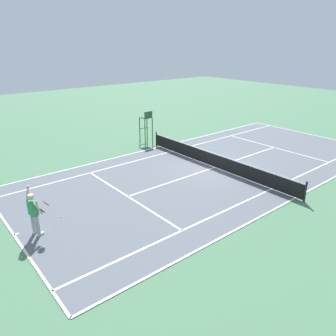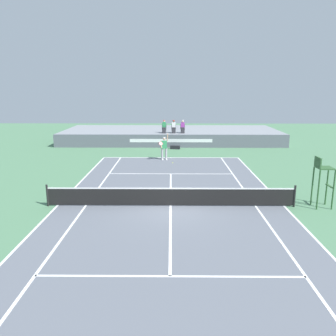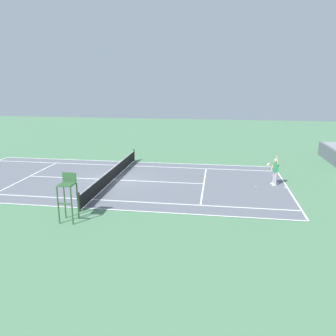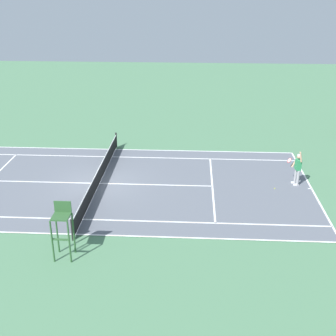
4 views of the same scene
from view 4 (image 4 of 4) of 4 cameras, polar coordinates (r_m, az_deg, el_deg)
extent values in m
plane|color=#4C7A56|center=(25.60, -8.76, -2.00)|extent=(80.00, 80.00, 0.00)
cube|color=slate|center=(25.60, -8.77, -1.98)|extent=(10.98, 23.78, 0.02)
cube|color=white|center=(25.94, 17.92, -2.52)|extent=(10.98, 0.10, 0.01)
cube|color=white|center=(30.56, -6.74, 2.39)|extent=(0.10, 23.78, 0.01)
cube|color=white|center=(20.89, -11.76, -8.32)|extent=(0.10, 23.78, 0.01)
cube|color=white|center=(29.30, -7.19, 1.43)|extent=(0.10, 23.78, 0.01)
cube|color=white|center=(22.04, -10.88, -6.47)|extent=(0.10, 23.78, 0.01)
cube|color=white|center=(25.09, 5.70, -2.32)|extent=(8.22, 0.10, 0.01)
cube|color=white|center=(25.59, -8.77, -1.96)|extent=(0.10, 12.80, 0.01)
cube|color=white|center=(25.91, 17.70, -2.52)|extent=(0.10, 0.20, 0.01)
cylinder|color=black|center=(30.80, -6.65, 3.57)|extent=(0.10, 0.10, 1.07)
cylinder|color=black|center=(20.26, -12.19, -7.74)|extent=(0.10, 0.10, 1.07)
cube|color=black|center=(25.41, -8.83, -1.02)|extent=(11.78, 0.02, 0.84)
cube|color=white|center=(25.24, -8.89, -0.15)|extent=(11.78, 0.03, 0.06)
cylinder|color=#9E9EA3|center=(25.92, 16.29, -1.27)|extent=(0.15, 0.15, 0.92)
cylinder|color=#9E9EA3|center=(26.18, 16.01, -0.99)|extent=(0.15, 0.15, 0.92)
cube|color=white|center=(26.06, 16.08, -2.10)|extent=(0.18, 0.30, 0.10)
cube|color=white|center=(26.32, 15.80, -1.81)|extent=(0.18, 0.30, 0.10)
cube|color=#2D8C51|center=(25.76, 16.34, 0.42)|extent=(0.44, 0.32, 0.60)
sphere|color=tan|center=(25.59, 16.45, 1.39)|extent=(0.22, 0.22, 0.22)
cylinder|color=white|center=(25.56, 16.47, 1.57)|extent=(0.21, 0.21, 0.06)
cylinder|color=tan|center=(25.33, 16.65, 1.36)|extent=(0.13, 0.23, 0.61)
cylinder|color=tan|center=(25.93, 15.91, 0.66)|extent=(0.16, 0.34, 0.56)
cylinder|color=black|center=(25.96, 15.60, 0.42)|extent=(0.08, 0.19, 0.25)
torus|color=red|center=(25.83, 15.28, 0.96)|extent=(0.34, 0.25, 0.26)
cylinder|color=silver|center=(25.83, 15.28, 0.96)|extent=(0.30, 0.21, 0.22)
sphere|color=#D1E533|center=(25.36, 13.51, -2.57)|extent=(0.07, 0.07, 0.07)
cylinder|color=#2D562D|center=(18.61, -12.52, -9.27)|extent=(0.07, 0.07, 1.90)
cylinder|color=#2D562D|center=(18.80, -14.61, -9.13)|extent=(0.07, 0.07, 1.90)
cylinder|color=#2D562D|center=(19.18, -11.99, -8.17)|extent=(0.07, 0.07, 1.90)
cylinder|color=#2D562D|center=(19.37, -14.01, -8.04)|extent=(0.07, 0.07, 1.90)
cube|color=#2D562D|center=(18.50, -13.56, -6.06)|extent=(0.70, 0.70, 0.06)
cube|color=#2D562D|center=(18.67, -13.34, -4.82)|extent=(0.06, 0.70, 0.48)
cube|color=#2D562D|center=(18.68, -13.57, -8.90)|extent=(0.10, 0.70, 0.04)
camera|label=1|loc=(36.62, 18.30, 16.70)|focal=34.69mm
camera|label=2|loc=(31.32, -39.50, 8.41)|focal=36.92mm
camera|label=3|loc=(4.49, 43.15, -47.75)|focal=35.56mm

